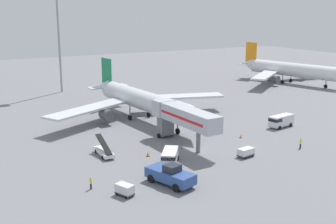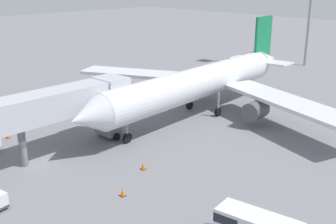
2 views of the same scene
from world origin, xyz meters
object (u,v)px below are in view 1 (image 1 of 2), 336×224
airplane_background (289,70)px  safety_cone_charlie (214,132)px  safety_cone_bravo (241,136)px  airplane_at_gate (140,100)px  baggage_cart_mid_center (246,152)px  safety_cone_alpha (148,154)px  ground_crew_worker_foreground (91,183)px  baggage_cart_rear_right (125,189)px  service_van_rear_left (281,120)px  jet_bridge (182,116)px  belt_loader_truck (104,151)px  service_van_outer_left (170,156)px  pushback_tug (170,175)px  ground_crew_worker_midground (301,143)px  apron_light_mast (57,15)px

airplane_background → safety_cone_charlie: bearing=-146.6°
safety_cone_bravo → airplane_at_gate: bearing=114.8°
airplane_at_gate → baggage_cart_mid_center: bearing=-82.3°
airplane_at_gate → safety_cone_alpha: airplane_at_gate is taller
safety_cone_charlie → airplane_background: bearing=33.4°
safety_cone_alpha → ground_crew_worker_foreground: bearing=-147.6°
baggage_cart_rear_right → ground_crew_worker_foreground: ground_crew_worker_foreground is taller
baggage_cart_rear_right → airplane_at_gate: bearing=61.1°
service_van_rear_left → safety_cone_charlie: service_van_rear_left is taller
jet_bridge → belt_loader_truck: jet_bridge is taller
belt_loader_truck → service_van_outer_left: size_ratio=1.06×
baggage_cart_rear_right → baggage_cart_mid_center: 22.64m
service_van_rear_left → ground_crew_worker_foreground: 43.64m
service_van_outer_left → safety_cone_charlie: 17.90m
ground_crew_worker_foreground → safety_cone_charlie: (28.49, 12.86, -0.54)m
pushback_tug → safety_cone_alpha: bearing=78.0°
pushback_tug → ground_crew_worker_foreground: pushback_tug is taller
service_van_rear_left → airplane_background: size_ratio=0.15×
safety_cone_bravo → safety_cone_alpha: bearing=-177.8°
baggage_cart_mid_center → service_van_rear_left: bearing=31.0°
baggage_cart_rear_right → jet_bridge: bearing=40.3°
ground_crew_worker_midground → safety_cone_alpha: (-23.70, 8.89, -0.53)m
safety_cone_charlie → jet_bridge: bearing=-164.2°
airplane_at_gate → belt_loader_truck: airplane_at_gate is taller
pushback_tug → service_van_rear_left: 35.59m
jet_bridge → safety_cone_bravo: size_ratio=24.41×
jet_bridge → baggage_cart_mid_center: (5.45, -10.40, -4.14)m
apron_light_mast → ground_crew_worker_midground: bearing=-73.7°
jet_bridge → airplane_at_gate: bearing=85.5°
jet_bridge → ground_crew_worker_foreground: 22.77m
baggage_cart_mid_center → ground_crew_worker_foreground: 25.29m
airplane_at_gate → apron_light_mast: bearing=98.6°
ground_crew_worker_foreground → safety_cone_alpha: bearing=32.4°
baggage_cart_mid_center → pushback_tug: bearing=-166.9°
jet_bridge → safety_cone_charlie: (8.65, 2.45, -4.57)m
airplane_at_gate → baggage_cart_mid_center: airplane_at_gate is taller
airplane_at_gate → pushback_tug: bearing=-109.5°
safety_cone_alpha → baggage_cart_mid_center: bearing=-29.9°
airplane_at_gate → service_van_rear_left: bearing=-42.2°
safety_cone_charlie → airplane_background: airplane_background is taller
safety_cone_charlie → safety_cone_bravo: bearing=-60.4°
baggage_cart_rear_right → ground_crew_worker_midground: (32.76, 2.62, 0.09)m
airplane_at_gate → apron_light_mast: size_ratio=1.34×
jet_bridge → baggage_cart_rear_right: size_ratio=6.37×
service_van_outer_left → apron_light_mast: bearing=88.1°
safety_cone_alpha → safety_cone_bravo: safety_cone_alpha is taller
safety_cone_bravo → jet_bridge: bearing=169.6°
service_van_rear_left → safety_cone_bravo: bearing=-170.4°
service_van_outer_left → baggage_cart_mid_center: 12.26m
ground_crew_worker_midground → safety_cone_bravo: ground_crew_worker_midground is taller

